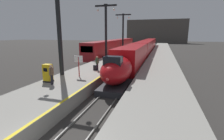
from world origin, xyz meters
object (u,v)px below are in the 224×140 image
regional_train_adjacent (116,46)px  ticket_machine_yellow (48,74)px  station_column_distant (123,29)px  station_column_far (106,26)px  passenger_mid_platform (51,73)px  highspeed_train_main (144,48)px  departure_info_board (79,62)px  station_column_mid (59,23)px  rolling_suitcase (95,68)px  passenger_near_edge (97,62)px

regional_train_adjacent → ticket_machine_yellow: bearing=-85.4°
station_column_distant → ticket_machine_yellow: size_ratio=5.81×
station_column_far → station_column_distant: (0.00, 13.64, -0.05)m
passenger_mid_platform → ticket_machine_yellow: (-0.83, 0.59, -0.25)m
highspeed_train_main → regional_train_adjacent: bearing=153.4°
highspeed_train_main → departure_info_board: size_ratio=26.47×
regional_train_adjacent → passenger_mid_platform: 32.33m
station_column_mid → passenger_mid_platform: size_ratio=5.16×
rolling_suitcase → ticket_machine_yellow: size_ratio=0.61×
highspeed_train_main → station_column_mid: size_ratio=6.44×
departure_info_board → passenger_near_edge: bearing=78.6°
station_column_mid → station_column_distant: 28.08m
rolling_suitcase → ticket_machine_yellow: ticket_machine_yellow is taller
station_column_far → regional_train_adjacent: bearing=98.7°
passenger_mid_platform → station_column_distant: bearing=92.2°
highspeed_train_main → station_column_distant: (-5.90, 3.24, 4.67)m
highspeed_train_main → station_column_distant: 8.20m
highspeed_train_main → regional_train_adjacent: (-8.10, 4.06, 0.17)m
rolling_suitcase → station_column_far: bearing=102.4°
station_column_mid → passenger_near_edge: bearing=48.2°
regional_train_adjacent → departure_info_board: (4.31, -29.07, 0.43)m
passenger_mid_platform → departure_info_board: bearing=73.2°
station_column_mid → station_column_distant: size_ratio=0.94×
station_column_far → passenger_mid_platform: size_ratio=5.55×
station_column_mid → passenger_near_edge: 5.98m
station_column_mid → highspeed_train_main: bearing=76.6°
rolling_suitcase → regional_train_adjacent: bearing=100.3°
rolling_suitcase → station_column_distant: bearing=95.7°
regional_train_adjacent → station_column_mid: size_ratio=4.20×
regional_train_adjacent → departure_info_board: regional_train_adjacent is taller
station_column_distant → passenger_mid_platform: station_column_distant is taller
passenger_near_edge → station_column_distant: bearing=96.3°
highspeed_train_main → passenger_near_edge: highspeed_train_main is taller
rolling_suitcase → ticket_machine_yellow: bearing=-110.5°
station_column_distant → passenger_near_edge: bearing=-83.7°
passenger_mid_platform → station_column_mid: bearing=109.9°
regional_train_adjacent → station_column_mid: (2.20, -28.90, 4.20)m
station_column_distant → highspeed_train_main: bearing=-28.8°
departure_info_board → regional_train_adjacent: bearing=98.4°
passenger_near_edge → ticket_machine_yellow: 6.27m
station_column_mid → ticket_machine_yellow: station_column_mid is taller
highspeed_train_main → station_column_distant: station_column_distant is taller
station_column_far → rolling_suitcase: (2.50, -11.38, -5.33)m
ticket_machine_yellow → passenger_mid_platform: bearing=-35.1°
rolling_suitcase → departure_info_board: 3.48m
station_column_far → ticket_machine_yellow: (0.35, -17.12, -4.89)m
passenger_mid_platform → station_column_far: bearing=93.8°
ticket_machine_yellow → station_column_distant: bearing=90.7°
station_column_mid → station_column_distant: bearing=90.0°
regional_train_adjacent → highspeed_train_main: bearing=-26.6°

